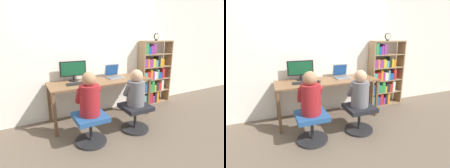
{
  "view_description": "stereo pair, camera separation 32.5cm",
  "coord_description": "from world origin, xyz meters",
  "views": [
    {
      "loc": [
        -1.32,
        -2.65,
        1.58
      ],
      "look_at": [
        0.14,
        0.14,
        0.73
      ],
      "focal_mm": 28.0,
      "sensor_mm": 36.0,
      "label": 1
    },
    {
      "loc": [
        -1.03,
        -2.78,
        1.58
      ],
      "look_at": [
        0.14,
        0.14,
        0.73
      ],
      "focal_mm": 28.0,
      "sensor_mm": 36.0,
      "label": 2
    }
  ],
  "objects": [
    {
      "name": "ground_plane",
      "position": [
        0.0,
        0.0,
        0.0
      ],
      "size": [
        14.0,
        14.0,
        0.0
      ],
      "primitive_type": "plane",
      "color": "brown"
    },
    {
      "name": "wall_back",
      "position": [
        0.0,
        0.72,
        1.3
      ],
      "size": [
        10.0,
        0.05,
        2.6
      ],
      "color": "white",
      "rests_on": "ground_plane"
    },
    {
      "name": "desk",
      "position": [
        0.0,
        0.33,
        0.7
      ],
      "size": [
        1.96,
        0.65,
        0.77
      ],
      "color": "brown",
      "rests_on": "ground_plane"
    },
    {
      "name": "desktop_monitor",
      "position": [
        -0.48,
        0.53,
        0.98
      ],
      "size": [
        0.5,
        0.18,
        0.38
      ],
      "color": "black",
      "rests_on": "desk"
    },
    {
      "name": "laptop",
      "position": [
        0.34,
        0.44,
        0.83
      ],
      "size": [
        0.32,
        0.31,
        0.27
      ],
      "color": "gray",
      "rests_on": "desk"
    },
    {
      "name": "keyboard",
      "position": [
        -0.48,
        0.26,
        0.79
      ],
      "size": [
        0.39,
        0.14,
        0.03
      ],
      "color": "#232326",
      "rests_on": "desk"
    },
    {
      "name": "computer_mouse_by_keyboard",
      "position": [
        -0.2,
        0.24,
        0.79
      ],
      "size": [
        0.07,
        0.1,
        0.04
      ],
      "color": "black",
      "rests_on": "desk"
    },
    {
      "name": "office_chair_left",
      "position": [
        -0.5,
        -0.37,
        0.27
      ],
      "size": [
        0.49,
        0.49,
        0.46
      ],
      "color": "#262628",
      "rests_on": "ground_plane"
    },
    {
      "name": "office_chair_right",
      "position": [
        0.33,
        -0.37,
        0.27
      ],
      "size": [
        0.49,
        0.49,
        0.46
      ],
      "color": "#262628",
      "rests_on": "ground_plane"
    },
    {
      "name": "person_at_monitor",
      "position": [
        -0.5,
        -0.37,
        0.74
      ],
      "size": [
        0.37,
        0.32,
        0.65
      ],
      "color": "maroon",
      "rests_on": "office_chair_left"
    },
    {
      "name": "person_at_laptop",
      "position": [
        0.33,
        -0.36,
        0.72
      ],
      "size": [
        0.36,
        0.3,
        0.62
      ],
      "color": "slate",
      "rests_on": "office_chair_right"
    },
    {
      "name": "bookshelf",
      "position": [
        1.43,
        0.52,
        0.69
      ],
      "size": [
        0.83,
        0.26,
        1.5
      ],
      "color": "#997A56",
      "rests_on": "ground_plane"
    },
    {
      "name": "desk_clock",
      "position": [
        1.43,
        0.47,
        1.59
      ],
      "size": [
        0.14,
        0.03,
        0.16
      ],
      "color": "black",
      "rests_on": "bookshelf"
    }
  ]
}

